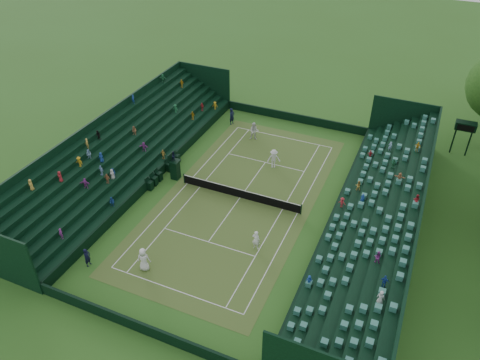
{
  "coord_description": "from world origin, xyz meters",
  "views": [
    {
      "loc": [
        13.55,
        -30.91,
        26.13
      ],
      "look_at": [
        0.0,
        0.0,
        2.0
      ],
      "focal_mm": 35.0,
      "sensor_mm": 36.0,
      "label": 1
    }
  ],
  "objects_px": {
    "player_near_west": "(144,259)",
    "player_far_east": "(274,159)",
    "umpire_chair": "(175,167)",
    "player_far_west": "(254,131)",
    "tennis_net": "(240,193)",
    "player_near_east": "(256,240)"
  },
  "relations": [
    {
      "from": "player_near_east",
      "to": "player_near_west",
      "type": "bearing_deg",
      "value": 40.84
    },
    {
      "from": "tennis_net",
      "to": "player_far_east",
      "type": "height_order",
      "value": "player_far_east"
    },
    {
      "from": "tennis_net",
      "to": "player_far_west",
      "type": "xyz_separation_m",
      "value": [
        -2.81,
        10.25,
        0.48
      ]
    },
    {
      "from": "player_far_west",
      "to": "umpire_chair",
      "type": "bearing_deg",
      "value": -131.34
    },
    {
      "from": "tennis_net",
      "to": "umpire_chair",
      "type": "xyz_separation_m",
      "value": [
        -6.95,
        0.37,
        0.75
      ]
    },
    {
      "from": "player_far_east",
      "to": "tennis_net",
      "type": "bearing_deg",
      "value": -128.25
    },
    {
      "from": "player_far_east",
      "to": "player_near_east",
      "type": "bearing_deg",
      "value": -104.83
    },
    {
      "from": "umpire_chair",
      "to": "player_near_west",
      "type": "height_order",
      "value": "umpire_chair"
    },
    {
      "from": "player_near_west",
      "to": "player_far_east",
      "type": "relative_size",
      "value": 1.01
    },
    {
      "from": "player_far_east",
      "to": "player_near_west",
      "type": "bearing_deg",
      "value": -131.97
    },
    {
      "from": "tennis_net",
      "to": "player_near_east",
      "type": "height_order",
      "value": "player_near_east"
    },
    {
      "from": "tennis_net",
      "to": "player_far_west",
      "type": "relative_size",
      "value": 5.82
    },
    {
      "from": "umpire_chair",
      "to": "player_near_east",
      "type": "bearing_deg",
      "value": -28.7
    },
    {
      "from": "tennis_net",
      "to": "player_near_east",
      "type": "relative_size",
      "value": 6.5
    },
    {
      "from": "player_near_west",
      "to": "player_near_east",
      "type": "xyz_separation_m",
      "value": [
        6.85,
        5.46,
        -0.12
      ]
    },
    {
      "from": "tennis_net",
      "to": "player_far_west",
      "type": "bearing_deg",
      "value": 105.35
    },
    {
      "from": "player_far_west",
      "to": "player_far_east",
      "type": "relative_size",
      "value": 1.0
    },
    {
      "from": "tennis_net",
      "to": "player_far_east",
      "type": "xyz_separation_m",
      "value": [
        1.03,
        5.95,
        0.47
      ]
    },
    {
      "from": "tennis_net",
      "to": "player_far_east",
      "type": "relative_size",
      "value": 5.84
    },
    {
      "from": "player_near_west",
      "to": "tennis_net",
      "type": "bearing_deg",
      "value": -123.31
    },
    {
      "from": "player_far_west",
      "to": "tennis_net",
      "type": "bearing_deg",
      "value": -93.26
    },
    {
      "from": "umpire_chair",
      "to": "player_far_east",
      "type": "bearing_deg",
      "value": 34.97
    }
  ]
}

